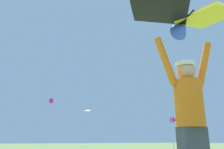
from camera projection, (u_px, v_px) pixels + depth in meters
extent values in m
cylinder|color=orange|center=(189.00, 103.00, 2.75)|extent=(0.42, 0.42, 0.56)
sphere|color=tan|center=(186.00, 72.00, 2.86)|extent=(0.23, 0.23, 0.23)
cylinder|color=white|center=(185.00, 65.00, 2.89)|extent=(0.30, 0.30, 0.05)
cylinder|color=orange|center=(204.00, 64.00, 2.95)|extent=(0.29, 0.16, 0.62)
cylinder|color=orange|center=(166.00, 61.00, 2.84)|extent=(0.29, 0.16, 0.62)
cylinder|color=black|center=(181.00, 22.00, 3.05)|extent=(0.19, 0.58, 0.02)
cube|color=yellow|center=(208.00, 17.00, 3.07)|extent=(0.78, 0.70, 0.18)
cube|color=black|center=(159.00, 10.00, 2.91)|extent=(0.92, 0.91, 0.18)
cone|color=blue|center=(182.00, 29.00, 3.02)|extent=(0.29, 0.26, 0.24)
pyramid|color=black|center=(88.00, 110.00, 28.75)|extent=(0.83, 0.79, 0.40)
cube|color=#DB2393|center=(51.00, 101.00, 37.28)|extent=(0.77, 0.67, 0.83)
cylinder|color=silver|center=(173.00, 137.00, 9.04)|extent=(0.04, 0.04, 1.60)
cone|color=#DB2393|center=(175.00, 120.00, 9.29)|extent=(0.28, 0.24, 0.24)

